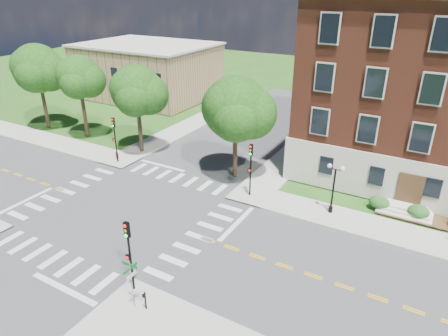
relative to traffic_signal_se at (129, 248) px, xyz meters
The scene contains 19 objects.
ground 10.11m from the traffic_signal_se, 135.45° to the left, with size 160.00×160.00×0.00m, color #235718.
road_ew 10.11m from the traffic_signal_se, 135.45° to the left, with size 90.00×12.00×0.01m, color #3D3D3F.
road_ns 10.11m from the traffic_signal_se, 135.45° to the left, with size 12.00×90.00×0.01m, color #3D3D3F.
sidewalk_ne 23.90m from the traffic_signal_se, 68.89° to the left, with size 34.00×34.00×0.12m.
sidewalk_nw 31.49m from the traffic_signal_se, 135.14° to the left, with size 34.00×34.00×0.12m.
crosswalk_east 7.46m from the traffic_signal_se, 86.93° to the left, with size 2.20×10.20×0.02m, color silver, non-canonical shape.
stop_bar_east 10.43m from the traffic_signal_se, 78.60° to the left, with size 0.40×5.50×0.00m, color silver.
secondary_building 46.71m from the traffic_signal_se, 128.14° to the left, with size 20.40×15.40×8.30m.
tree_a 35.11m from the traffic_signal_se, 149.51° to the left, with size 5.91×5.91×10.49m.
tree_b 29.41m from the traffic_signal_se, 142.33° to the left, with size 4.95×4.95×9.71m.
tree_c 22.71m from the traffic_signal_se, 129.08° to the left, with size 5.37×5.37×9.51m.
tree_d 17.56m from the traffic_signal_se, 97.25° to the left, with size 5.95×5.95×9.72m.
traffic_signal_se is the anchor object (origin of this frame).
traffic_signal_ne 14.25m from the traffic_signal_se, 86.55° to the left, with size 0.37×0.42×4.80m.
traffic_signal_nw 19.96m from the traffic_signal_se, 136.09° to the left, with size 0.38×0.46×4.80m.
twin_lamp_west 16.88m from the traffic_signal_se, 62.14° to the left, with size 1.36×0.36×4.23m.
street_sign_pole 1.76m from the traffic_signal_se, 46.55° to the right, with size 1.10×1.10×3.10m.
push_button_post 3.09m from the traffic_signal_se, 28.01° to the right, with size 0.14×0.21×1.20m.
fire_hydrant 21.20m from the traffic_signal_se, 136.12° to the left, with size 0.35×0.35×0.75m.
Camera 1 is at (21.10, -20.51, 17.20)m, focal length 32.00 mm.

